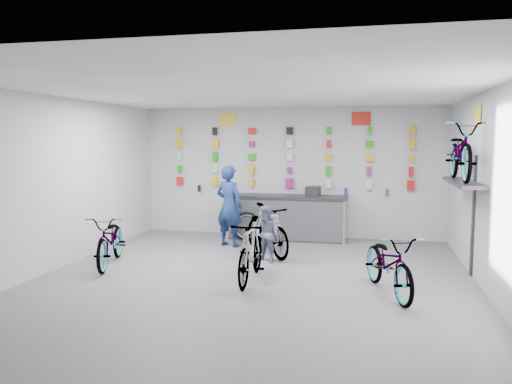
% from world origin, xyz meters
% --- Properties ---
extents(floor, '(8.00, 8.00, 0.00)m').
position_xyz_m(floor, '(0.00, 0.00, 0.00)').
color(floor, '#535358').
rests_on(floor, ground).
extents(ceiling, '(8.00, 8.00, 0.00)m').
position_xyz_m(ceiling, '(0.00, 0.00, 3.00)').
color(ceiling, white).
rests_on(ceiling, wall_back).
extents(wall_back, '(7.00, 0.00, 7.00)m').
position_xyz_m(wall_back, '(0.00, 4.00, 1.50)').
color(wall_back, '#AEAEB0').
rests_on(wall_back, floor).
extents(wall_front, '(7.00, 0.00, 7.00)m').
position_xyz_m(wall_front, '(0.00, -4.00, 1.50)').
color(wall_front, '#AEAEB0').
rests_on(wall_front, floor).
extents(wall_left, '(0.00, 8.00, 8.00)m').
position_xyz_m(wall_left, '(-3.50, 0.00, 1.50)').
color(wall_left, '#AEAEB0').
rests_on(wall_left, floor).
extents(wall_right, '(0.00, 8.00, 8.00)m').
position_xyz_m(wall_right, '(3.50, 0.00, 1.50)').
color(wall_right, '#AEAEB0').
rests_on(wall_right, floor).
extents(counter, '(2.70, 0.66, 1.00)m').
position_xyz_m(counter, '(0.00, 3.54, 0.49)').
color(counter, black).
rests_on(counter, floor).
extents(merch_wall, '(5.55, 0.08, 1.55)m').
position_xyz_m(merch_wall, '(0.03, 3.93, 1.77)').
color(merch_wall, red).
rests_on(merch_wall, wall_back).
extents(wall_bracket, '(0.39, 1.90, 2.00)m').
position_xyz_m(wall_bracket, '(3.33, 1.20, 1.46)').
color(wall_bracket, '#333338').
rests_on(wall_bracket, wall_right).
extents(sign_left, '(0.42, 0.02, 0.30)m').
position_xyz_m(sign_left, '(-1.50, 3.98, 2.72)').
color(sign_left, gold).
rests_on(sign_left, wall_back).
extents(sign_right, '(0.42, 0.02, 0.30)m').
position_xyz_m(sign_right, '(1.60, 3.98, 2.72)').
color(sign_right, red).
rests_on(sign_right, wall_back).
extents(sign_side, '(0.02, 0.40, 0.30)m').
position_xyz_m(sign_side, '(3.48, 1.20, 2.65)').
color(sign_side, gold).
rests_on(sign_side, wall_right).
extents(bike_left, '(1.09, 1.88, 0.93)m').
position_xyz_m(bike_left, '(-2.70, 0.52, 0.47)').
color(bike_left, gray).
rests_on(bike_left, floor).
extents(bike_center, '(0.51, 1.70, 1.01)m').
position_xyz_m(bike_center, '(-0.01, 0.05, 0.51)').
color(bike_center, gray).
rests_on(bike_center, floor).
extents(bike_right, '(1.15, 1.86, 0.92)m').
position_xyz_m(bike_right, '(2.10, -0.13, 0.46)').
color(bike_right, gray).
rests_on(bike_right, floor).
extents(bike_service, '(1.43, 1.59, 1.00)m').
position_xyz_m(bike_service, '(-0.12, 1.90, 0.50)').
color(bike_service, gray).
rests_on(bike_service, floor).
extents(bike_wall, '(0.63, 1.80, 0.95)m').
position_xyz_m(bike_wall, '(3.25, 1.20, 2.05)').
color(bike_wall, gray).
rests_on(bike_wall, wall_bracket).
extents(clerk, '(0.73, 0.60, 1.72)m').
position_xyz_m(clerk, '(-1.07, 2.57, 0.86)').
color(clerk, navy).
rests_on(clerk, floor).
extents(customer, '(0.63, 0.58, 1.05)m').
position_xyz_m(customer, '(-0.02, 1.36, 0.52)').
color(customer, slate).
rests_on(customer, floor).
extents(spare_wheel, '(0.67, 0.34, 0.66)m').
position_xyz_m(spare_wheel, '(-0.84, 3.17, 0.32)').
color(spare_wheel, black).
rests_on(spare_wheel, floor).
extents(register, '(0.32, 0.34, 0.22)m').
position_xyz_m(register, '(0.60, 3.55, 1.11)').
color(register, black).
rests_on(register, counter).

